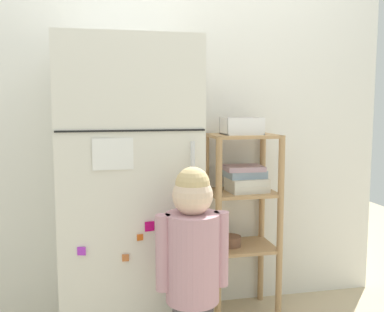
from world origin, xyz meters
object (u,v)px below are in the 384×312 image
at_px(pantry_shelf_unit, 242,200).
at_px(fruit_bin, 242,128).
at_px(child_standing, 192,257).
at_px(refrigerator, 128,195).

relative_size(pantry_shelf_unit, fruit_bin, 5.01).
bearing_deg(fruit_bin, pantry_shelf_unit, 49.38).
bearing_deg(child_standing, fruit_bin, 55.57).
relative_size(refrigerator, pantry_shelf_unit, 1.45).
distance_m(child_standing, fruit_bin, 0.91).
distance_m(refrigerator, fruit_bin, 0.75).
distance_m(pantry_shelf_unit, fruit_bin, 0.43).
xyz_separation_m(pantry_shelf_unit, fruit_bin, (-0.01, -0.02, 0.43)).
relative_size(child_standing, pantry_shelf_unit, 0.92).
xyz_separation_m(refrigerator, fruit_bin, (0.66, 0.14, 0.33)).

